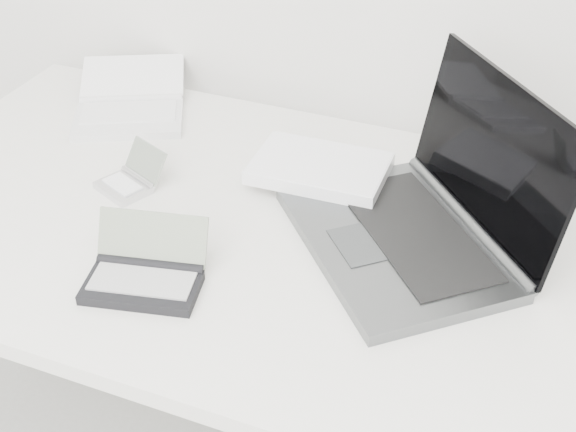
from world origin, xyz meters
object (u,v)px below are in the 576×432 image
at_px(laptop_large, 399,206).
at_px(netbook_open_white, 130,106).
at_px(desk, 313,258).
at_px(palmtop_charcoal, 145,274).

relative_size(laptop_large, netbook_open_white, 1.62).
height_order(desk, laptop_large, laptop_large).
distance_m(desk, netbook_open_white, 0.57).
height_order(desk, netbook_open_white, netbook_open_white).
xyz_separation_m(laptop_large, palmtop_charcoal, (-0.32, -0.29, -0.03)).
bearing_deg(laptop_large, netbook_open_white, -147.78).
distance_m(desk, laptop_large, 0.17).
bearing_deg(desk, netbook_open_white, 153.01).
bearing_deg(palmtop_charcoal, netbook_open_white, 111.11).
bearing_deg(desk, palmtop_charcoal, -133.14).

